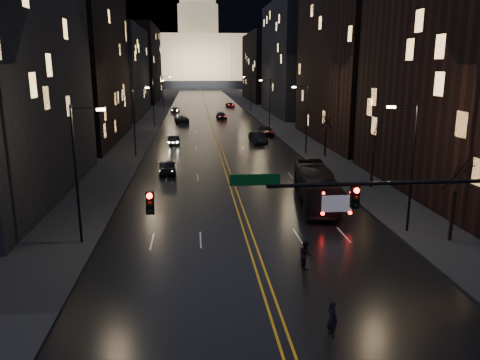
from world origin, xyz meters
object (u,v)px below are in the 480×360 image
object	(u,v)px
bus	(315,186)
receding_car_a	(258,138)
traffic_signal	(406,206)
pedestrian_a	(332,319)
oncoming_car_a	(167,166)
oncoming_car_b	(174,140)
pedestrian_b	(305,254)

from	to	relation	value
bus	receding_car_a	size ratio (longest dim) A/B	2.11
traffic_signal	pedestrian_a	size ratio (longest dim) A/B	10.46
oncoming_car_a	traffic_signal	bearing A→B (deg)	108.18
traffic_signal	oncoming_car_b	distance (m)	51.20
bus	pedestrian_a	bearing A→B (deg)	-95.26
oncoming_car_a	oncoming_car_b	distance (m)	19.04
bus	traffic_signal	bearing A→B (deg)	-84.43
bus	pedestrian_b	world-z (taller)	bus
traffic_signal	oncoming_car_b	bearing A→B (deg)	104.18
oncoming_car_b	traffic_signal	bearing A→B (deg)	96.38
oncoming_car_b	pedestrian_a	size ratio (longest dim) A/B	2.55
traffic_signal	bus	size ratio (longest dim) A/B	1.57
bus	oncoming_car_b	distance (m)	34.49
oncoming_car_a	bus	bearing A→B (deg)	130.99
pedestrian_b	pedestrian_a	bearing A→B (deg)	166.68
oncoming_car_a	oncoming_car_b	xyz separation A→B (m)	(-0.05, 19.04, -0.10)
traffic_signal	bus	distance (m)	17.88
pedestrian_b	oncoming_car_a	bearing A→B (deg)	10.61
traffic_signal	oncoming_car_b	size ratio (longest dim) A/B	4.11
oncoming_car_b	receding_car_a	distance (m)	12.53
pedestrian_a	oncoming_car_b	bearing A→B (deg)	-9.68
receding_car_a	pedestrian_a	bearing A→B (deg)	-100.96
oncoming_car_a	receding_car_a	world-z (taller)	receding_car_a
traffic_signal	pedestrian_a	distance (m)	6.07
oncoming_car_b	bus	bearing A→B (deg)	104.32
pedestrian_a	pedestrian_b	world-z (taller)	pedestrian_a
traffic_signal	oncoming_car_a	bearing A→B (deg)	112.25
oncoming_car_a	receding_car_a	bearing A→B (deg)	-127.49
bus	pedestrian_b	size ratio (longest dim) A/B	6.73
oncoming_car_a	pedestrian_b	xyz separation A→B (m)	(9.14, -25.41, 0.02)
receding_car_a	pedestrian_b	size ratio (longest dim) A/B	3.18
bus	oncoming_car_b	world-z (taller)	bus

